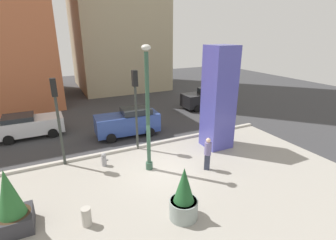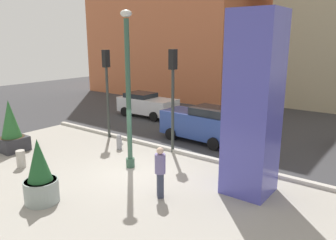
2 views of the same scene
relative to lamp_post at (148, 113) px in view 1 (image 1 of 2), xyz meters
name	(u,v)px [view 1 (image 1 of 2)]	position (x,y,z in m)	size (l,w,h in m)	color
ground_plane	(136,142)	(0.52, 3.56, -3.09)	(60.00, 60.00, 0.00)	#38383A
plaza_pavement	(180,191)	(0.52, -2.44, -3.09)	(18.00, 10.00, 0.02)	#9E998E
curb_strip	(141,146)	(0.52, 2.68, -3.01)	(18.00, 0.24, 0.16)	#B7B2A8
lamp_post	(148,113)	(0.00, 0.00, 0.00)	(0.44, 0.44, 6.35)	#335642
art_pillar_blue	(219,99)	(4.90, 0.85, 0.00)	(1.55, 1.55, 6.19)	#4C4CAD
potted_plant_near_right	(184,198)	(-0.19, -4.01, -2.18)	(1.11, 1.11, 2.19)	gray
potted_plant_mid_plaza	(11,205)	(-6.01, -1.87, -2.01)	(1.22, 1.22, 2.49)	#2D2D33
fire_hydrant	(104,160)	(-2.06, 1.39, -2.72)	(0.36, 0.26, 0.75)	#99999E
concrete_bollard	(86,217)	(-3.64, -2.79, -2.72)	(0.36, 0.36, 0.75)	#B2ADA3
traffic_light_corner	(136,98)	(0.28, 2.63, 0.14)	(0.28, 0.42, 4.83)	#333833
traffic_light_far_side	(57,109)	(-3.96, 2.50, 0.08)	(0.28, 0.42, 4.73)	#333833
car_far_lane	(29,125)	(-5.73, 7.73, -2.26)	(4.24, 2.12, 1.60)	silver
car_curb_east	(205,98)	(9.07, 8.34, -2.17)	(4.31, 2.07, 1.83)	black
car_intersection	(128,122)	(0.48, 4.99, -2.13)	(4.40, 2.12, 1.90)	#2D4793
pedestrian_on_sidewalk	(208,152)	(2.71, -1.38, -2.09)	(0.51, 0.51, 1.79)	#33384C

